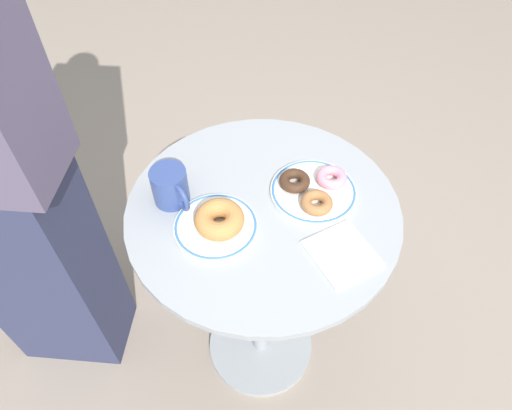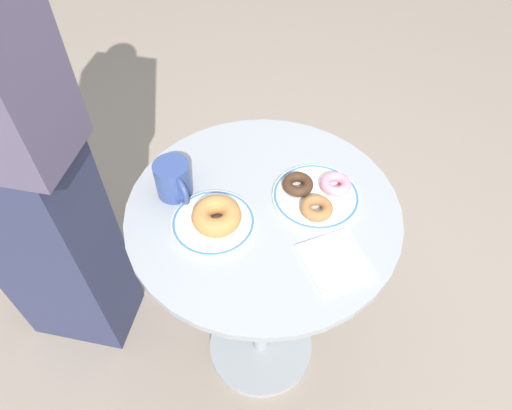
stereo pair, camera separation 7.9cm
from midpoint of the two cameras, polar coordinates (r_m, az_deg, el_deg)
The scene contains 10 objects.
ground_plane at distance 1.72m, azimuth -0.80°, elevation -17.19°, with size 7.00×7.00×0.02m, color gray.
cafe_table at distance 1.27m, azimuth -1.04°, elevation -8.03°, with size 0.63×0.63×0.76m.
plate_left at distance 1.02m, azimuth -7.20°, elevation -2.72°, with size 0.19×0.19×0.01m.
plate_right at distance 1.08m, azimuth 5.06°, elevation 1.64°, with size 0.20×0.20×0.01m.
donut_old_fashioned at distance 1.00m, azimuth -6.83°, elevation -1.87°, with size 0.11×0.11×0.04m, color #BC7F42.
donut_pink_frosted at distance 1.09m, azimuth 7.32°, elevation 3.31°, with size 0.07×0.07×0.02m, color pink.
donut_chocolate at distance 1.08m, azimuth 2.57°, elevation 3.05°, with size 0.07×0.07×0.02m, color #422819.
donut_cinnamon at distance 1.04m, azimuth 5.38°, elevation 0.18°, with size 0.07×0.07×0.02m, color #A36B3D.
paper_napkin at distance 0.98m, azimuth 8.33°, elevation -6.04°, with size 0.12×0.13×0.01m, color white.
coffee_mug at distance 1.06m, azimuth -12.60°, elevation 2.11°, with size 0.08×0.12×0.09m.
Camera 1 is at (-0.44, -0.52, 1.57)m, focal length 32.31 mm.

